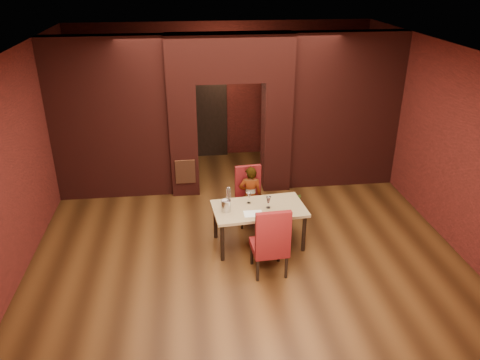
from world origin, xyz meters
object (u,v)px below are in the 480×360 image
at_px(wine_glass_c, 268,202).
at_px(potted_plant, 290,203).
at_px(wine_glass_a, 249,198).
at_px(wine_glass_b, 268,202).
at_px(wine_bucket, 226,206).
at_px(water_bottle, 229,195).
at_px(chair_near, 269,239).
at_px(person_seated, 250,196).
at_px(dining_table, 259,226).
at_px(chair_far, 250,197).

relative_size(wine_glass_c, potted_plant, 0.43).
relative_size(wine_glass_a, potted_plant, 0.42).
bearing_deg(wine_glass_b, wine_bucket, -178.00).
bearing_deg(water_bottle, potted_plant, 32.15).
distance_m(wine_glass_c, wine_bucket, 0.70).
bearing_deg(potted_plant, wine_bucket, -141.37).
height_order(wine_glass_a, water_bottle, water_bottle).
distance_m(chair_near, person_seated, 1.50).
bearing_deg(wine_glass_b, dining_table, 166.15).
bearing_deg(wine_bucket, chair_far, 57.80).
bearing_deg(wine_glass_a, wine_bucket, -149.87).
bearing_deg(potted_plant, wine_glass_a, -138.08).
xyz_separation_m(chair_near, water_bottle, (-0.52, 0.98, 0.28)).
distance_m(dining_table, chair_near, 0.81).
bearing_deg(wine_glass_a, chair_near, -79.12).
distance_m(wine_glass_b, water_bottle, 0.68).
xyz_separation_m(dining_table, potted_plant, (0.75, 0.98, -0.12)).
relative_size(wine_bucket, potted_plant, 0.41).
distance_m(chair_far, potted_plant, 0.87).
bearing_deg(dining_table, potted_plant, 47.58).
distance_m(dining_table, wine_glass_b, 0.48).
xyz_separation_m(chair_far, wine_glass_c, (0.19, -0.78, 0.29)).
relative_size(wine_glass_c, water_bottle, 0.68).
distance_m(person_seated, wine_bucket, 0.96).
distance_m(person_seated, water_bottle, 0.74).
relative_size(chair_near, person_seated, 1.02).
distance_m(wine_glass_b, potted_plant, 1.32).
xyz_separation_m(person_seated, wine_glass_a, (-0.10, -0.54, 0.24)).
xyz_separation_m(wine_glass_b, wine_glass_c, (0.00, 0.02, -0.00)).
xyz_separation_m(wine_glass_a, wine_glass_c, (0.30, -0.19, 0.00)).
bearing_deg(water_bottle, wine_glass_b, -20.83).
distance_m(wine_bucket, water_bottle, 0.28).
relative_size(wine_glass_c, wine_bucket, 1.05).
bearing_deg(water_bottle, wine_glass_c, -19.43).
height_order(dining_table, wine_glass_c, wine_glass_c).
bearing_deg(wine_glass_a, water_bottle, 174.98).
bearing_deg(wine_glass_c, potted_plant, 59.01).
bearing_deg(wine_glass_c, dining_table, 172.38).
bearing_deg(wine_glass_b, water_bottle, 159.17).
xyz_separation_m(dining_table, person_seated, (-0.04, 0.72, 0.21)).
bearing_deg(wine_bucket, person_seated, 56.83).
bearing_deg(person_seated, dining_table, 99.14).
bearing_deg(person_seated, wine_bucket, 62.56).
bearing_deg(person_seated, wine_glass_a, 84.95).
relative_size(person_seated, water_bottle, 3.81).
xyz_separation_m(person_seated, potted_plant, (0.80, 0.26, -0.33)).
relative_size(chair_near, potted_plant, 2.48).
xyz_separation_m(dining_table, wine_bucket, (-0.55, -0.06, 0.45)).
bearing_deg(person_seated, wine_glass_b, 109.93).
bearing_deg(wine_glass_a, chair_far, 79.31).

